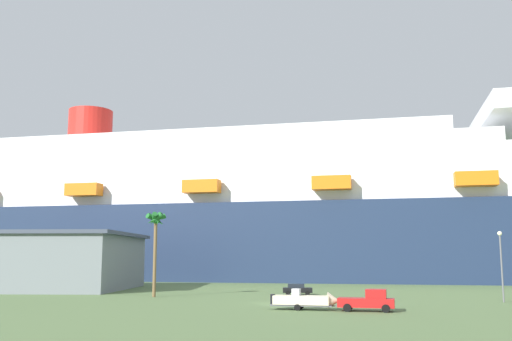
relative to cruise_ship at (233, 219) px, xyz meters
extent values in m
plane|color=#567042|center=(16.45, -39.55, -14.59)|extent=(600.00, 600.00, 0.00)
cube|color=#1E2D4C|center=(-2.71, 0.30, -6.04)|extent=(243.70, 55.01, 17.11)
cube|color=white|center=(-2.71, 0.30, 3.96)|extent=(214.58, 49.66, 2.88)
cube|color=white|center=(-7.52, 0.77, 6.84)|extent=(203.46, 47.97, 2.88)
cube|color=white|center=(-12.34, 1.25, 9.72)|extent=(191.10, 46.44, 2.88)
cube|color=white|center=(-17.15, 1.73, 12.60)|extent=(178.08, 44.57, 2.88)
cube|color=white|center=(-21.96, 2.20, 15.49)|extent=(166.36, 43.03, 2.88)
cube|color=white|center=(-26.77, 2.68, 18.37)|extent=(156.31, 41.61, 2.88)
cylinder|color=red|center=(-38.80, 3.86, 24.40)|extent=(12.36, 12.36, 9.19)
cube|color=orange|center=(-32.39, -13.17, 5.98)|extent=(8.28, 3.97, 2.80)
cube|color=orange|center=(-4.32, -15.95, 5.98)|extent=(8.28, 3.97, 2.80)
cube|color=orange|center=(23.75, -18.72, 5.98)|extent=(8.28, 3.97, 2.80)
cube|color=orange|center=(51.83, -21.49, 5.98)|extent=(8.28, 3.97, 2.80)
cube|color=slate|center=(-31.45, -45.15, -10.18)|extent=(42.93, 28.96, 8.83)
cube|color=#3F4759|center=(-31.45, -45.15, -5.47)|extent=(44.64, 30.12, 0.60)
cube|color=red|center=(26.52, -77.97, -13.74)|extent=(5.81, 2.72, 0.90)
cube|color=red|center=(27.52, -78.10, -12.84)|extent=(2.24, 2.09, 0.90)
cube|color=#26333F|center=(28.19, -78.19, -12.93)|extent=(0.32, 1.68, 0.63)
cylinder|color=black|center=(28.60, -77.23, -14.19)|extent=(0.83, 0.38, 0.80)
cylinder|color=black|center=(28.34, -79.22, -14.19)|extent=(0.83, 0.38, 0.80)
cylinder|color=black|center=(24.88, -76.74, -14.19)|extent=(0.83, 0.38, 0.80)
cylinder|color=black|center=(24.62, -78.73, -14.19)|extent=(0.83, 0.38, 0.80)
cube|color=#595960|center=(20.02, -77.11, -14.12)|extent=(6.56, 2.55, 0.16)
cube|color=#595960|center=(23.76, -77.61, -14.12)|extent=(2.09, 0.39, 0.10)
cylinder|color=black|center=(19.86, -76.12, -14.27)|extent=(0.66, 0.30, 0.64)
cylinder|color=black|center=(19.61, -78.03, -14.27)|extent=(0.66, 0.30, 0.64)
cube|color=beige|center=(20.02, -77.11, -13.59)|extent=(6.01, 2.66, 0.90)
cone|color=beige|center=(23.30, -77.54, -13.59)|extent=(1.42, 1.87, 1.73)
cube|color=silver|center=(19.45, -77.04, -12.79)|extent=(0.92, 1.10, 0.70)
cube|color=black|center=(16.95, -76.71, -13.59)|extent=(0.42, 0.54, 1.10)
cylinder|color=brown|center=(-0.87, -60.35, -9.35)|extent=(0.46, 0.46, 10.48)
cone|color=#1E6628|center=(-0.47, -60.30, -4.01)|extent=(0.97, 2.44, 2.15)
cone|color=#1E6628|center=(-0.64, -60.02, -4.01)|extent=(2.34, 1.93, 2.17)
cone|color=#1E6628|center=(-1.00, -59.97, -4.01)|extent=(2.61, 1.47, 1.89)
cone|color=#1E6628|center=(-1.21, -60.13, -4.01)|extent=(1.98, 2.57, 1.58)
cone|color=#1E6628|center=(-1.21, -60.55, -4.01)|extent=(1.88, 2.49, 1.97)
cone|color=#1E6628|center=(-0.92, -60.74, -4.01)|extent=(2.59, 1.01, 1.86)
cone|color=#1E6628|center=(-0.64, -60.67, -4.01)|extent=(2.51, 2.08, 1.60)
sphere|color=#1E6628|center=(-0.87, -60.35, -4.11)|extent=(1.10, 1.10, 1.10)
cylinder|color=slate|center=(43.76, -63.94, -10.59)|extent=(0.20, 0.20, 8.01)
sphere|color=#F9F2CC|center=(43.76, -63.94, -6.33)|extent=(0.56, 0.56, 0.56)
cube|color=white|center=(-28.49, -50.10, -13.91)|extent=(4.75, 2.02, 0.70)
cube|color=#1E232D|center=(-28.72, -50.11, -13.29)|extent=(2.69, 1.74, 0.55)
cylinder|color=black|center=(-26.99, -49.13, -14.26)|extent=(0.67, 0.25, 0.66)
cylinder|color=black|center=(-26.91, -50.92, -14.26)|extent=(0.67, 0.25, 0.66)
cube|color=black|center=(18.33, -53.52, -13.91)|extent=(4.33, 2.09, 0.70)
cube|color=#1E232D|center=(18.12, -53.54, -13.29)|extent=(2.46, 1.79, 0.55)
cylinder|color=black|center=(19.66, -52.52, -14.26)|extent=(0.67, 0.26, 0.66)
cylinder|color=black|center=(19.78, -54.33, -14.26)|extent=(0.67, 0.26, 0.66)
cylinder|color=black|center=(16.89, -52.71, -14.26)|extent=(0.67, 0.26, 0.66)
cylinder|color=black|center=(17.01, -54.52, -14.26)|extent=(0.67, 0.26, 0.66)
camera|label=1|loc=(22.87, -138.32, -9.18)|focal=40.57mm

